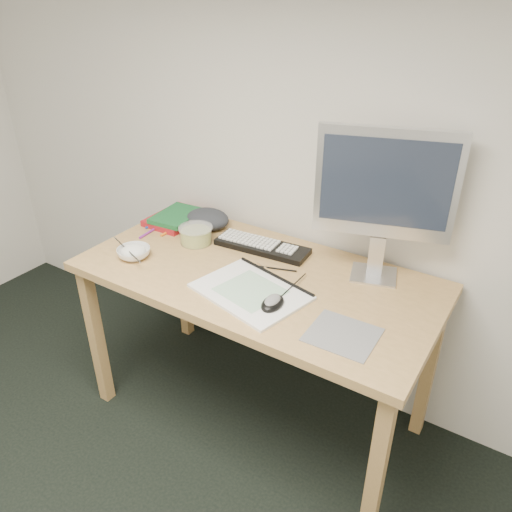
{
  "coord_description": "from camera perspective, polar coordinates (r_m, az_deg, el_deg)",
  "views": [
    {
      "loc": [
        1.09,
        0.03,
        1.75
      ],
      "look_at": [
        0.2,
        1.42,
        0.83
      ],
      "focal_mm": 35.0,
      "sensor_mm": 36.0,
      "label": 1
    }
  ],
  "objects": [
    {
      "name": "desk",
      "position": [
        1.98,
        0.0,
        -4.0
      ],
      "size": [
        1.4,
        0.7,
        0.75
      ],
      "color": "tan",
      "rests_on": "ground"
    },
    {
      "name": "mousepad",
      "position": [
        1.64,
        9.87,
        -8.85
      ],
      "size": [
        0.22,
        0.2,
        0.0
      ],
      "primitive_type": "cube",
      "rotation": [
        0.0,
        0.0,
        0.02
      ],
      "color": "slate",
      "rests_on": "desk"
    },
    {
      "name": "sketchpad",
      "position": [
        1.82,
        -0.63,
        -4.1
      ],
      "size": [
        0.44,
        0.36,
        0.01
      ],
      "primitive_type": "cube",
      "rotation": [
        0.0,
        0.0,
        -0.23
      ],
      "color": "white",
      "rests_on": "desk"
    },
    {
      "name": "keyboard",
      "position": [
        2.1,
        0.7,
        1.1
      ],
      "size": [
        0.41,
        0.16,
        0.02
      ],
      "primitive_type": "cube",
      "rotation": [
        0.0,
        0.0,
        0.08
      ],
      "color": "black",
      "rests_on": "desk"
    },
    {
      "name": "monitor",
      "position": [
        1.82,
        14.54,
        7.49
      ],
      "size": [
        0.48,
        0.19,
        0.57
      ],
      "rotation": [
        0.0,
        0.0,
        0.3
      ],
      "color": "silver",
      "rests_on": "desk"
    },
    {
      "name": "mouse",
      "position": [
        1.73,
        1.91,
        -5.1
      ],
      "size": [
        0.08,
        0.11,
        0.04
      ],
      "primitive_type": "ellipsoid",
      "rotation": [
        0.0,
        0.0,
        0.05
      ],
      "color": "black",
      "rests_on": "sketchpad"
    },
    {
      "name": "rice_bowl",
      "position": [
        2.09,
        -13.79,
        0.33
      ],
      "size": [
        0.14,
        0.14,
        0.04
      ],
      "primitive_type": "imported",
      "rotation": [
        0.0,
        0.0,
        0.07
      ],
      "color": "white",
      "rests_on": "desk"
    },
    {
      "name": "chopsticks",
      "position": [
        2.07,
        -14.51,
        0.7
      ],
      "size": [
        0.25,
        0.11,
        0.02
      ],
      "primitive_type": "cylinder",
      "rotation": [
        0.0,
        1.57,
        -0.38
      ],
      "color": "#A9A8AA",
      "rests_on": "rice_bowl"
    },
    {
      "name": "fruit_tub",
      "position": [
        2.16,
        -6.89,
        2.4
      ],
      "size": [
        0.17,
        0.17,
        0.07
      ],
      "primitive_type": "cylinder",
      "rotation": [
        0.0,
        0.0,
        0.13
      ],
      "color": "#BEC344",
      "rests_on": "desk"
    },
    {
      "name": "book_red",
      "position": [
        2.38,
        -9.09,
        4.28
      ],
      "size": [
        0.2,
        0.27,
        0.03
      ],
      "primitive_type": "cube",
      "rotation": [
        0.0,
        0.0,
        0.0
      ],
      "color": "maroon",
      "rests_on": "desk"
    },
    {
      "name": "book_green",
      "position": [
        2.35,
        -9.03,
        4.56
      ],
      "size": [
        0.19,
        0.24,
        0.02
      ],
      "primitive_type": "cube",
      "rotation": [
        0.0,
        0.0,
        0.08
      ],
      "color": "#165A2A",
      "rests_on": "book_red"
    },
    {
      "name": "cloth_lump",
      "position": [
        2.3,
        -5.56,
        4.22
      ],
      "size": [
        0.21,
        0.19,
        0.07
      ],
      "primitive_type": "ellipsoid",
      "rotation": [
        0.0,
        0.0,
        -0.28
      ],
      "color": "#292C32",
      "rests_on": "desk"
    },
    {
      "name": "pencil_pink",
      "position": [
        1.94,
        0.49,
        -1.86
      ],
      "size": [
        0.19,
        0.07,
        0.01
      ],
      "primitive_type": "cylinder",
      "rotation": [
        0.0,
        1.57,
        -0.34
      ],
      "color": "pink",
      "rests_on": "desk"
    },
    {
      "name": "pencil_tan",
      "position": [
        1.94,
        1.57,
        -1.73
      ],
      "size": [
        0.16,
        0.08,
        0.01
      ],
      "primitive_type": "cylinder",
      "rotation": [
        0.0,
        1.57,
        -0.43
      ],
      "color": "tan",
      "rests_on": "desk"
    },
    {
      "name": "pencil_black",
      "position": [
        1.96,
        2.22,
        -1.43
      ],
      "size": [
        0.16,
        0.06,
        0.01
      ],
      "primitive_type": "cylinder",
      "rotation": [
        0.0,
        1.57,
        0.32
      ],
      "color": "black",
      "rests_on": "desk"
    },
    {
      "name": "marker_blue",
      "position": [
        2.36,
        -11.24,
        3.57
      ],
      "size": [
        0.05,
        0.12,
        0.01
      ],
      "primitive_type": "cylinder",
      "rotation": [
        0.0,
        1.57,
        1.25
      ],
      "color": "#1C3D99",
      "rests_on": "desk"
    },
    {
      "name": "marker_orange",
      "position": [
        2.28,
        -9.73,
        2.89
      ],
      "size": [
        0.02,
        0.13,
        0.01
      ],
      "primitive_type": "cylinder",
      "rotation": [
        0.0,
        1.57,
        1.54
      ],
      "color": "orange",
      "rests_on": "desk"
    },
    {
      "name": "marker_purple",
      "position": [
        2.28,
        -12.21,
        2.62
      ],
      "size": [
        0.02,
        0.12,
        0.01
      ],
      "primitive_type": "cylinder",
      "rotation": [
        0.0,
        1.57,
        1.64
      ],
      "color": "purple",
      "rests_on": "desk"
    }
  ]
}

